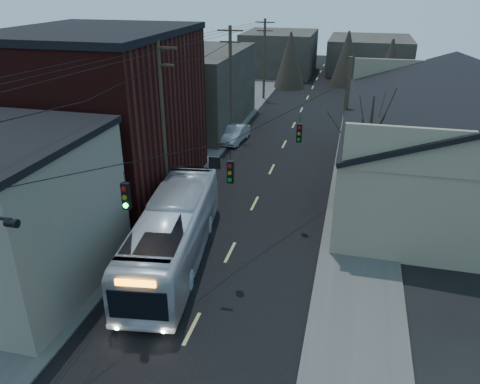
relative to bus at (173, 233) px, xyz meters
The scene contains 13 objects.
road_surface 17.68m from the bus, 81.86° to the left, with size 9.00×110.00×0.02m, color black.
sidewalk_left 17.95m from the bus, 102.95° to the left, with size 4.00×110.00×0.12m, color #474744.
sidewalk_right 19.67m from the bus, 62.70° to the left, with size 4.00×110.00×0.12m, color #474744.
building_clapboard 7.66m from the bus, 151.23° to the right, with size 8.00×8.00×7.00m, color slate.
building_brick 11.09m from the bus, 135.31° to the left, with size 10.00×12.00×10.00m, color black.
building_left_far 24.53m from the bus, 106.65° to the left, with size 9.00×14.00×7.00m, color #2C2823.
warehouse 19.89m from the bus, 38.73° to the left, with size 16.16×20.60×7.73m.
building_far_left 52.56m from the bus, 93.83° to the left, with size 10.00×12.00×6.00m, color #2C2823.
building_far_right 58.21m from the bus, 80.61° to the left, with size 12.00×14.00×5.00m, color #2C2823.
bare_tree 11.83m from the bus, 39.55° to the left, with size 0.40×0.40×7.20m, color black.
utility_lines 12.06m from the bus, 93.07° to the left, with size 11.24×45.28×10.50m.
bus is the anchor object (origin of this frame).
parked_car 19.24m from the bus, 95.39° to the left, with size 1.48×4.23×1.40m, color #ACAFB4.
Camera 1 is at (5.48, -6.03, 12.90)m, focal length 35.00 mm.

